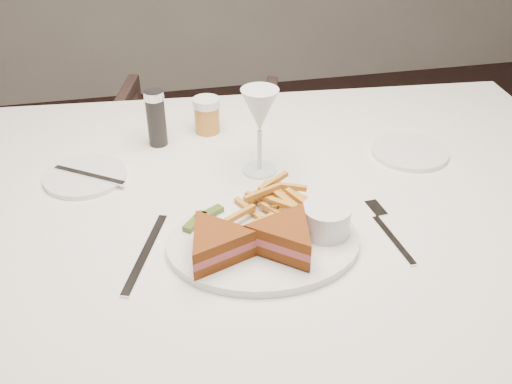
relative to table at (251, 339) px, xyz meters
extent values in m
cube|color=white|center=(0.00, 0.00, 0.00)|extent=(1.50, 1.07, 0.75)
imported|color=#46312B|center=(-0.01, 0.93, -0.08)|extent=(0.69, 0.66, 0.59)
ellipsoid|color=white|center=(-0.01, -0.14, 0.38)|extent=(0.34, 0.28, 0.01)
cube|color=silver|center=(-0.20, -0.12, 0.38)|extent=(0.09, 0.20, 0.00)
cylinder|color=white|center=(-0.30, 0.14, 0.38)|extent=(0.16, 0.16, 0.01)
cylinder|color=white|center=(0.36, 0.10, 0.38)|extent=(0.16, 0.16, 0.01)
cylinder|color=black|center=(-0.15, 0.25, 0.44)|extent=(0.04, 0.04, 0.12)
cylinder|color=#B4732B|center=(-0.04, 0.29, 0.42)|extent=(0.06, 0.06, 0.08)
cube|color=#425F21|center=(-0.08, -0.06, 0.40)|extent=(0.06, 0.04, 0.01)
cube|color=#425F21|center=(-0.11, -0.07, 0.40)|extent=(0.05, 0.05, 0.01)
cylinder|color=white|center=(0.10, -0.14, 0.42)|extent=(0.08, 0.08, 0.05)
camera|label=1|loc=(-0.18, -0.86, 0.97)|focal=40.00mm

